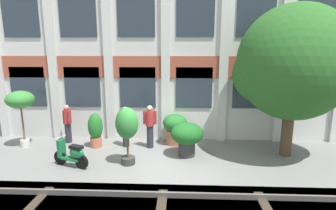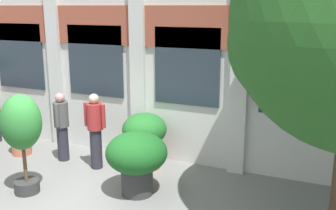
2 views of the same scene
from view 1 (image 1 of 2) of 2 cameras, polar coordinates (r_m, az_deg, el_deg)
ground_plane at (r=9.09m, az=-1.36°, el=-12.72°), size 80.00×80.00×0.00m
apartment_facade at (r=11.10m, az=-0.45°, el=12.89°), size 14.50×0.64×8.01m
broadleaf_tree at (r=10.05m, az=25.63°, el=7.66°), size 4.04×3.85×5.33m
potted_plant_fluted_column at (r=10.71m, az=1.54°, el=-4.81°), size 0.99×0.99×1.25m
potted_plant_tall_urn at (r=11.59m, az=-29.48°, el=0.62°), size 1.04×1.04×2.26m
potted_plant_glazed_jar at (r=10.75m, az=-15.51°, el=-5.12°), size 0.57×0.57×1.38m
potted_plant_ribbed_drum at (r=9.53m, az=4.13°, el=-6.70°), size 1.18×1.18×1.23m
potted_plant_low_pan at (r=8.76m, az=-8.92°, el=-4.65°), size 0.76×0.76×1.96m
scooter_second_parked at (r=9.27m, az=-20.18°, el=-10.04°), size 1.32×0.69×0.98m
resident_by_doorway at (r=11.60m, az=-21.04°, el=-3.57°), size 0.38×0.42×1.60m
resident_watching_tracks at (r=10.26m, az=-3.96°, el=-4.39°), size 0.53×0.34×1.70m
resident_near_plants at (r=10.51m, az=-9.23°, el=-4.39°), size 0.34×0.52×1.62m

